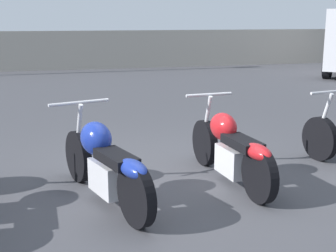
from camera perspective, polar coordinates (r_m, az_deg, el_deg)
ground_plane at (r=5.58m, az=-0.00°, el=-6.51°), size 60.00×60.00×0.00m
fence_back at (r=17.67m, az=-10.63°, el=9.07°), size 40.00×0.04×1.41m
motorcycle_slot_2 at (r=4.83m, az=-7.69°, el=-4.50°), size 0.87×1.98×0.97m
motorcycle_slot_3 at (r=5.41m, az=7.71°, el=-2.76°), size 0.61×1.96×0.96m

